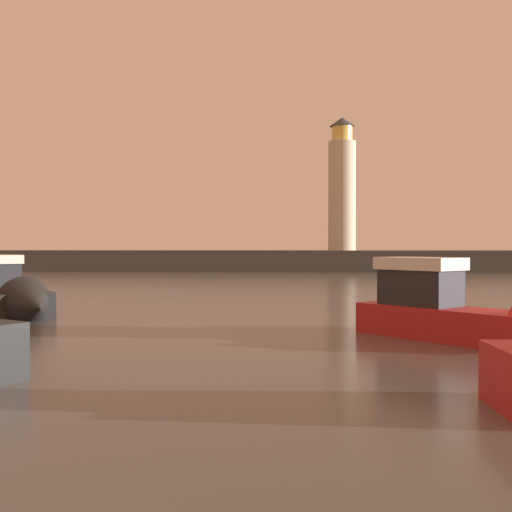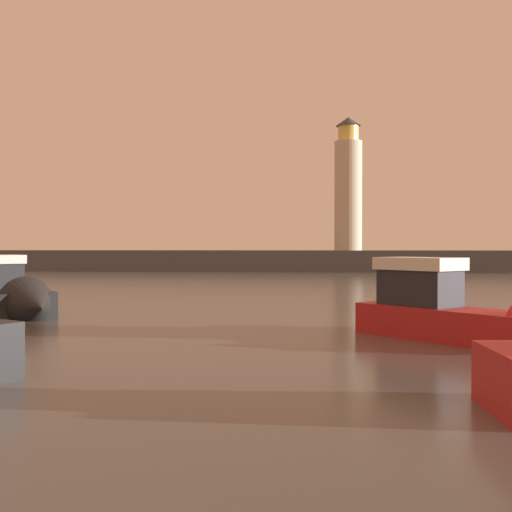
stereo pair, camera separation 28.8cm
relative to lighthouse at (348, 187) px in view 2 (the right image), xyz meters
name	(u,v)px [view 2 (the right image)]	position (x,y,z in m)	size (l,w,h in m)	color
ground_plane	(251,295)	(-7.58, -30.82, -8.64)	(220.00, 220.00, 0.00)	#4C4742
breakwater	(274,261)	(-7.58, 0.00, -7.55)	(87.83, 4.46, 2.18)	#423F3D
lighthouse	(348,187)	(0.00, 0.00, 0.00)	(2.81, 2.81, 13.64)	beige
motorboat_0	(458,313)	(-0.74, -46.37, -7.86)	(5.32, 5.59, 2.54)	#B21E1E
motorboat_2	(16,298)	(-15.59, -41.20, -7.99)	(5.93, 6.40, 2.74)	black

